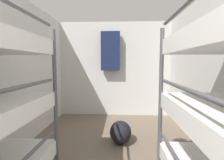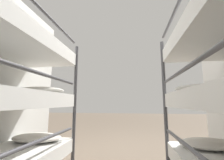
{
  "view_description": "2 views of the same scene",
  "coord_description": "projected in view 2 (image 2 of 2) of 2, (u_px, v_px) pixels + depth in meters",
  "views": [
    {
      "loc": [
        0.15,
        0.4,
        1.26
      ],
      "look_at": [
        -0.01,
        3.64,
        0.96
      ],
      "focal_mm": 28.0,
      "sensor_mm": 36.0,
      "label": 1
    },
    {
      "loc": [
        -0.2,
        2.51,
        0.84
      ],
      "look_at": [
        0.12,
        0.27,
        1.19
      ],
      "focal_mm": 24.0,
      "sensor_mm": 36.0,
      "label": 2
    }
  ],
  "objects": [
    {
      "name": "ground_plane",
      "position": [
        122.0,
        157.0,
        2.36
      ],
      "size": [
        20.0,
        20.0,
        0.0
      ],
      "primitive_type": "plane",
      "color": "#6B5B4C"
    }
  ]
}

